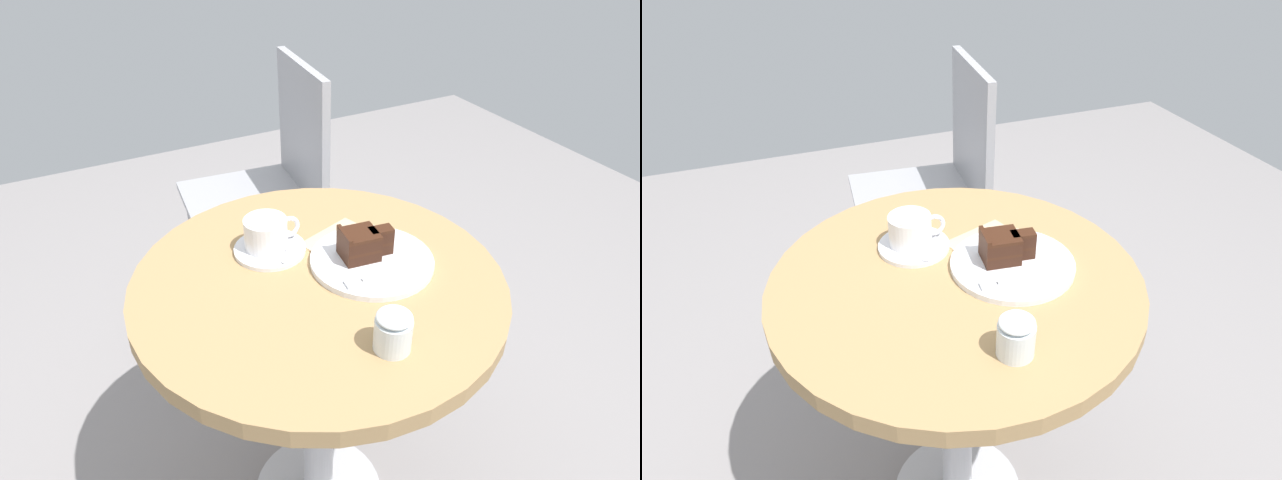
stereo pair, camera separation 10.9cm
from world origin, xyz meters
The scene contains 10 objects.
cafe_table centered at (0.00, 0.00, 0.57)m, with size 0.70×0.70×0.69m.
saucer centered at (-0.05, 0.12, 0.69)m, with size 0.14×0.14×0.01m.
coffee_cup centered at (-0.05, 0.13, 0.73)m, with size 0.12×0.09×0.06m.
teaspoon centered at (-0.02, 0.08, 0.70)m, with size 0.06×0.09×0.00m.
cake_plate centered at (0.11, -0.01, 0.69)m, with size 0.24×0.24×0.01m.
cake_slice centered at (0.10, 0.01, 0.73)m, with size 0.11×0.07×0.06m.
fork centered at (0.07, -0.07, 0.70)m, with size 0.13×0.03×0.00m.
napkin centered at (0.11, 0.06, 0.69)m, with size 0.18×0.19×0.00m.
cafe_chair centered at (0.20, 0.68, 0.53)m, with size 0.42×0.42×0.87m.
sugar_pot centered at (0.02, -0.22, 0.72)m, with size 0.06×0.06×0.07m.
Camera 1 is at (-0.39, -0.75, 1.33)m, focal length 32.00 mm.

